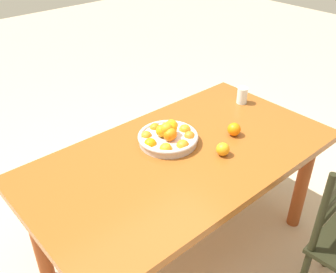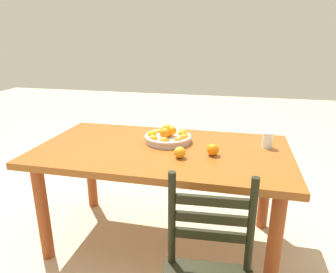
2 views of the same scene
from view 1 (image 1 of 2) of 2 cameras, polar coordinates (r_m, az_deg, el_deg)
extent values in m
plane|color=tan|center=(2.54, 1.83, -16.36)|extent=(12.00, 12.00, 0.00)
cube|color=brown|center=(2.05, 2.18, -3.05)|extent=(1.70, 0.93, 0.04)
cylinder|color=brown|center=(2.91, 7.91, -0.33)|extent=(0.08, 0.08, 0.70)
cylinder|color=brown|center=(2.24, -18.93, -14.00)|extent=(0.08, 0.08, 0.70)
cylinder|color=brown|center=(2.60, 19.49, -6.64)|extent=(0.08, 0.08, 0.70)
cylinder|color=black|center=(2.49, 23.42, -14.30)|extent=(0.04, 0.04, 0.41)
cylinder|color=black|center=(1.92, 22.06, -10.78)|extent=(0.04, 0.04, 0.47)
cube|color=black|center=(2.10, 23.78, -9.57)|extent=(0.32, 0.05, 0.04)
cylinder|color=beige|center=(2.11, 0.00, -0.44)|extent=(0.32, 0.32, 0.04)
torus|color=beige|center=(2.10, 0.00, 0.03)|extent=(0.34, 0.34, 0.02)
sphere|color=orange|center=(2.05, -2.68, -1.18)|extent=(0.07, 0.07, 0.07)
sphere|color=orange|center=(2.01, -0.33, -1.93)|extent=(0.07, 0.07, 0.07)
sphere|color=orange|center=(2.03, 2.24, -1.45)|extent=(0.07, 0.07, 0.07)
sphere|color=orange|center=(2.11, 3.26, -0.03)|extent=(0.06, 0.06, 0.06)
sphere|color=orange|center=(2.17, 2.55, 0.95)|extent=(0.07, 0.07, 0.07)
sphere|color=orange|center=(2.21, 0.53, 1.62)|extent=(0.08, 0.08, 0.08)
sphere|color=orange|center=(2.19, -1.97, 1.23)|extent=(0.06, 0.06, 0.06)
sphere|color=orange|center=(2.12, -3.25, 0.03)|extent=(0.06, 0.06, 0.06)
sphere|color=orange|center=(2.07, -0.28, 1.17)|extent=(0.07, 0.07, 0.07)
sphere|color=orange|center=(2.08, -0.03, 0.92)|extent=(0.07, 0.07, 0.07)
sphere|color=orange|center=(2.10, 0.43, 1.35)|extent=(0.06, 0.06, 0.06)
sphere|color=orange|center=(2.09, 0.44, 1.24)|extent=(0.07, 0.07, 0.07)
sphere|color=orange|center=(2.09, -0.91, 0.87)|extent=(0.07, 0.07, 0.07)
sphere|color=orange|center=(2.06, 0.49, 0.40)|extent=(0.07, 0.07, 0.07)
sphere|color=orange|center=(2.05, 0.21, 0.20)|extent=(0.07, 0.07, 0.07)
sphere|color=orange|center=(2.03, 8.24, -1.90)|extent=(0.07, 0.07, 0.07)
sphere|color=orange|center=(2.20, 9.89, 1.07)|extent=(0.08, 0.08, 0.08)
cylinder|color=silver|center=(2.56, 11.08, 6.07)|extent=(0.07, 0.07, 0.11)
camera|label=2|loc=(1.83, 66.90, -2.47)|focal=32.57mm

